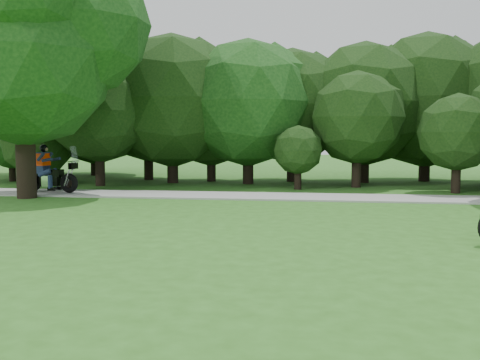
{
  "coord_description": "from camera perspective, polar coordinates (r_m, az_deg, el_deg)",
  "views": [
    {
      "loc": [
        -0.22,
        -11.15,
        2.25
      ],
      "look_at": [
        -2.49,
        4.37,
        0.92
      ],
      "focal_mm": 40.0,
      "sensor_mm": 36.0,
      "label": 1
    }
  ],
  "objects": [
    {
      "name": "ground",
      "position": [
        11.38,
        9.34,
        -6.63
      ],
      "size": [
        100.0,
        100.0,
        0.0
      ],
      "primitive_type": "plane",
      "color": "#2E621C",
      "rests_on": "ground"
    },
    {
      "name": "walkway",
      "position": [
        19.28,
        8.94,
        -1.83
      ],
      "size": [
        60.0,
        2.2,
        0.06
      ],
      "primitive_type": "cube",
      "color": "gray",
      "rests_on": "ground"
    },
    {
      "name": "tree_line",
      "position": [
        25.62,
        8.22,
        7.81
      ],
      "size": [
        39.46,
        12.36,
        7.52
      ],
      "color": "black",
      "rests_on": "ground"
    },
    {
      "name": "big_tree_west",
      "position": [
        21.04,
        -21.86,
        14.09
      ],
      "size": [
        8.64,
        6.56,
        9.96
      ],
      "color": "black",
      "rests_on": "ground"
    },
    {
      "name": "touring_motorcycle",
      "position": [
        21.69,
        -19.88,
        0.52
      ],
      "size": [
        2.39,
        0.97,
        1.83
      ],
      "rotation": [
        0.0,
        0.0,
        -0.17
      ],
      "color": "black",
      "rests_on": "walkway"
    }
  ]
}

